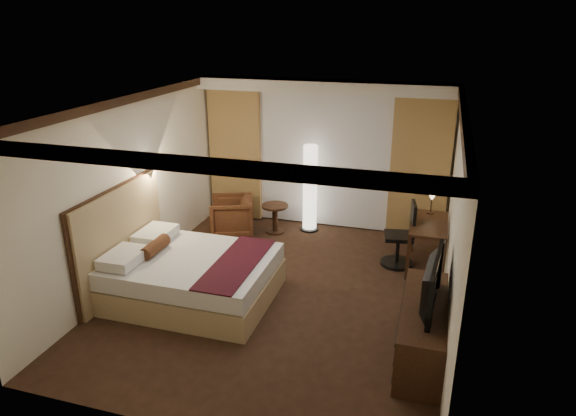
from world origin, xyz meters
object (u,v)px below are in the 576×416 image
(office_chair, at_px, (399,234))
(dresser, at_px, (422,329))
(bed, at_px, (194,277))
(desk, at_px, (427,245))
(television, at_px, (425,278))
(armchair, at_px, (232,214))
(floor_lamp, at_px, (310,188))
(side_table, at_px, (275,219))

(office_chair, bearing_deg, dresser, -87.00)
(office_chair, bearing_deg, bed, -153.94)
(bed, bearing_deg, desk, 31.88)
(office_chair, xyz_separation_m, television, (0.46, -2.26, 0.46))
(bed, relative_size, desk, 1.93)
(armchair, distance_m, floor_lamp, 1.48)
(bed, height_order, armchair, armchair)
(office_chair, distance_m, television, 2.35)
(floor_lamp, relative_size, desk, 1.43)
(television, bearing_deg, floor_lamp, 37.80)
(desk, height_order, dresser, desk)
(side_table, distance_m, television, 4.08)
(bed, bearing_deg, floor_lamp, 71.78)
(side_table, height_order, television, television)
(bed, height_order, television, television)
(desk, relative_size, television, 1.00)
(desk, bearing_deg, side_table, 166.53)
(desk, bearing_deg, dresser, -88.76)
(side_table, relative_size, floor_lamp, 0.33)
(floor_lamp, relative_size, dresser, 0.95)
(armchair, distance_m, desk, 3.44)
(bed, distance_m, office_chair, 3.22)
(desk, xyz_separation_m, television, (0.02, -2.31, 0.61))
(floor_lamp, xyz_separation_m, desk, (2.13, -0.93, -0.43))
(side_table, relative_size, office_chair, 0.50)
(office_chair, height_order, dresser, office_chair)
(office_chair, bearing_deg, armchair, 163.08)
(floor_lamp, bearing_deg, dresser, -56.15)
(bed, relative_size, television, 1.92)
(bed, xyz_separation_m, desk, (3.06, 1.90, 0.06))
(side_table, height_order, desk, desk)
(dresser, relative_size, television, 1.51)
(dresser, distance_m, television, 0.66)
(bed, height_order, office_chair, office_chair)
(side_table, bearing_deg, office_chair, -17.13)
(office_chair, bearing_deg, side_table, 153.68)
(side_table, relative_size, dresser, 0.31)
(armchair, distance_m, dresser, 4.38)
(bed, xyz_separation_m, armchair, (-0.36, 2.26, 0.06))
(armchair, xyz_separation_m, dresser, (3.47, -2.66, -0.05))
(floor_lamp, bearing_deg, side_table, -153.38)
(office_chair, bearing_deg, desk, -2.68)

